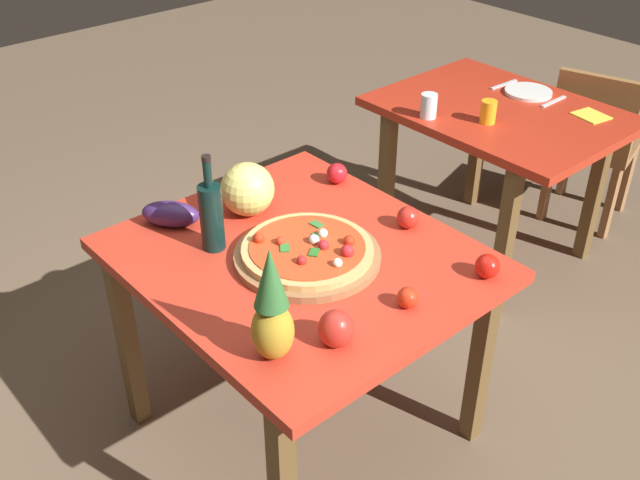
{
  "coord_description": "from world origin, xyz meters",
  "views": [
    {
      "loc": [
        1.52,
        -1.25,
        2.13
      ],
      "look_at": [
        0.04,
        0.05,
        0.83
      ],
      "focal_mm": 41.82,
      "sensor_mm": 36.0,
      "label": 1
    }
  ],
  "objects_px": {
    "pizza_board": "(308,256)",
    "bell_pepper": "(336,328)",
    "eggplant": "(171,214)",
    "drinking_glass_water": "(429,106)",
    "tomato_by_bottle": "(487,266)",
    "pizza": "(309,249)",
    "napkin_folded": "(591,116)",
    "fork_utensil": "(504,84)",
    "tomato_beside_pepper": "(337,173)",
    "dinner_plate": "(528,92)",
    "background_table": "(498,131)",
    "dining_chair": "(594,139)",
    "pineapple_left": "(272,311)",
    "tomato_at_corner": "(408,217)",
    "wine_bottle": "(211,215)",
    "melon": "(247,189)",
    "display_table": "(301,279)",
    "tomato_near_board": "(408,298)",
    "drinking_glass_juice": "(488,112)",
    "knife_utensil": "(554,102)"
  },
  "relations": [
    {
      "from": "background_table",
      "to": "dinner_plate",
      "type": "height_order",
      "value": "dinner_plate"
    },
    {
      "from": "tomato_at_corner",
      "to": "dining_chair",
      "type": "bearing_deg",
      "value": 98.83
    },
    {
      "from": "display_table",
      "to": "pizza",
      "type": "distance_m",
      "value": 0.14
    },
    {
      "from": "display_table",
      "to": "bell_pepper",
      "type": "height_order",
      "value": "bell_pepper"
    },
    {
      "from": "pizza_board",
      "to": "tomato_near_board",
      "type": "height_order",
      "value": "tomato_near_board"
    },
    {
      "from": "wine_bottle",
      "to": "tomato_at_corner",
      "type": "bearing_deg",
      "value": 59.54
    },
    {
      "from": "tomato_beside_pepper",
      "to": "dinner_plate",
      "type": "height_order",
      "value": "tomato_beside_pepper"
    },
    {
      "from": "melon",
      "to": "pineapple_left",
      "type": "bearing_deg",
      "value": -31.6
    },
    {
      "from": "dining_chair",
      "to": "fork_utensil",
      "type": "bearing_deg",
      "value": 36.07
    },
    {
      "from": "wine_bottle",
      "to": "melon",
      "type": "relative_size",
      "value": 1.78
    },
    {
      "from": "pizza_board",
      "to": "fork_utensil",
      "type": "xyz_separation_m",
      "value": [
        -0.5,
        1.67,
        -0.01
      ]
    },
    {
      "from": "background_table",
      "to": "knife_utensil",
      "type": "xyz_separation_m",
      "value": [
        0.12,
        0.24,
        0.12
      ]
    },
    {
      "from": "fork_utensil",
      "to": "napkin_folded",
      "type": "xyz_separation_m",
      "value": [
        0.48,
        -0.01,
        -0.0
      ]
    },
    {
      "from": "tomato_by_bottle",
      "to": "fork_utensil",
      "type": "distance_m",
      "value": 1.61
    },
    {
      "from": "tomato_by_bottle",
      "to": "dining_chair",
      "type": "bearing_deg",
      "value": 109.78
    },
    {
      "from": "wine_bottle",
      "to": "dinner_plate",
      "type": "height_order",
      "value": "wine_bottle"
    },
    {
      "from": "drinking_glass_juice",
      "to": "fork_utensil",
      "type": "distance_m",
      "value": 0.47
    },
    {
      "from": "pizza",
      "to": "napkin_folded",
      "type": "height_order",
      "value": "pizza"
    },
    {
      "from": "tomato_beside_pepper",
      "to": "drinking_glass_juice",
      "type": "distance_m",
      "value": 0.85
    },
    {
      "from": "pizza_board",
      "to": "drinking_glass_water",
      "type": "xyz_separation_m",
      "value": [
        -0.49,
        1.11,
        0.04
      ]
    },
    {
      "from": "eggplant",
      "to": "tomato_beside_pepper",
      "type": "height_order",
      "value": "eggplant"
    },
    {
      "from": "dining_chair",
      "to": "eggplant",
      "type": "distance_m",
      "value": 2.32
    },
    {
      "from": "pizza_board",
      "to": "bell_pepper",
      "type": "height_order",
      "value": "bell_pepper"
    },
    {
      "from": "eggplant",
      "to": "tomato_at_corner",
      "type": "height_order",
      "value": "eggplant"
    },
    {
      "from": "bell_pepper",
      "to": "eggplant",
      "type": "xyz_separation_m",
      "value": [
        -0.81,
        -0.02,
        -0.0
      ]
    },
    {
      "from": "pineapple_left",
      "to": "drinking_glass_water",
      "type": "bearing_deg",
      "value": 117.62
    },
    {
      "from": "napkin_folded",
      "to": "tomato_near_board",
      "type": "bearing_deg",
      "value": -76.3
    },
    {
      "from": "napkin_folded",
      "to": "dining_chair",
      "type": "bearing_deg",
      "value": 112.52
    },
    {
      "from": "display_table",
      "to": "dining_chair",
      "type": "relative_size",
      "value": 1.3
    },
    {
      "from": "pizza_board",
      "to": "melon",
      "type": "relative_size",
      "value": 2.51
    },
    {
      "from": "drinking_glass_water",
      "to": "napkin_folded",
      "type": "height_order",
      "value": "drinking_glass_water"
    },
    {
      "from": "drinking_glass_juice",
      "to": "fork_utensil",
      "type": "height_order",
      "value": "drinking_glass_juice"
    },
    {
      "from": "display_table",
      "to": "tomato_beside_pepper",
      "type": "xyz_separation_m",
      "value": [
        -0.28,
        0.41,
        0.14
      ]
    },
    {
      "from": "tomato_beside_pepper",
      "to": "knife_utensil",
      "type": "xyz_separation_m",
      "value": [
        0.09,
        1.26,
        -0.03
      ]
    },
    {
      "from": "drinking_glass_water",
      "to": "knife_utensil",
      "type": "relative_size",
      "value": 0.6
    },
    {
      "from": "pizza_board",
      "to": "napkin_folded",
      "type": "height_order",
      "value": "pizza_board"
    },
    {
      "from": "pineapple_left",
      "to": "melon",
      "type": "height_order",
      "value": "pineapple_left"
    },
    {
      "from": "background_table",
      "to": "tomato_beside_pepper",
      "type": "bearing_deg",
      "value": -88.7
    },
    {
      "from": "tomato_near_board",
      "to": "tomato_at_corner",
      "type": "relative_size",
      "value": 0.83
    },
    {
      "from": "pizza",
      "to": "pineapple_left",
      "type": "bearing_deg",
      "value": -52.29
    },
    {
      "from": "dining_chair",
      "to": "tomato_beside_pepper",
      "type": "relative_size",
      "value": 10.96
    },
    {
      "from": "display_table",
      "to": "napkin_folded",
      "type": "bearing_deg",
      "value": 89.36
    },
    {
      "from": "wine_bottle",
      "to": "tomato_at_corner",
      "type": "distance_m",
      "value": 0.66
    },
    {
      "from": "drinking_glass_water",
      "to": "tomato_by_bottle",
      "type": "bearing_deg",
      "value": -39.6
    },
    {
      "from": "pizza",
      "to": "knife_utensil",
      "type": "height_order",
      "value": "pizza"
    },
    {
      "from": "pineapple_left",
      "to": "tomato_at_corner",
      "type": "xyz_separation_m",
      "value": [
        -0.21,
        0.74,
        -0.11
      ]
    },
    {
      "from": "pizza",
      "to": "tomato_beside_pepper",
      "type": "bearing_deg",
      "value": 127.71
    },
    {
      "from": "knife_utensil",
      "to": "napkin_folded",
      "type": "height_order",
      "value": "knife_utensil"
    },
    {
      "from": "pineapple_left",
      "to": "drinking_glass_water",
      "type": "distance_m",
      "value": 1.66
    },
    {
      "from": "tomato_near_board",
      "to": "dinner_plate",
      "type": "height_order",
      "value": "tomato_near_board"
    }
  ]
}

